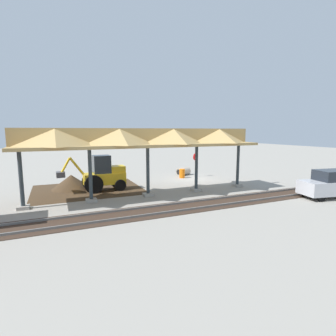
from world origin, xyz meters
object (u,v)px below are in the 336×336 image
traffic_barrel (182,173)px  stop_sign (196,160)px  concrete_pipe (183,171)px  distant_parked_car (331,184)px  backhoe (103,175)px

traffic_barrel → stop_sign: bearing=-177.7°
stop_sign → concrete_pipe: bearing=-59.7°
distant_parked_car → traffic_barrel: bearing=-61.9°
traffic_barrel → distant_parked_car: bearing=118.1°
backhoe → concrete_pipe: 9.97m
stop_sign → concrete_pipe: stop_sign is taller
stop_sign → traffic_barrel: size_ratio=2.73×
stop_sign → distant_parked_car: stop_sign is taller
backhoe → distant_parked_car: size_ratio=1.16×
backhoe → concrete_pipe: (-9.15, -3.87, -0.85)m
backhoe → concrete_pipe: backhoe is taller
distant_parked_car → concrete_pipe: bearing=-67.6°
traffic_barrel → concrete_pipe: bearing=-121.0°
distant_parked_car → stop_sign: bearing=-68.6°
backhoe → traffic_barrel: bearing=-163.3°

